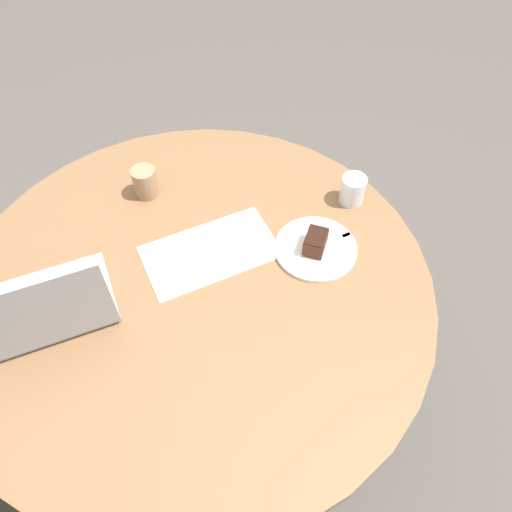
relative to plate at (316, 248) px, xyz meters
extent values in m
plane|color=#4C4742|center=(-0.34, -0.11, -0.74)|extent=(12.00, 12.00, 0.00)
cylinder|color=brown|center=(-0.34, -0.11, -0.73)|extent=(0.56, 0.56, 0.02)
cylinder|color=brown|center=(-0.34, -0.11, -0.38)|extent=(0.11, 0.11, 0.68)
cylinder|color=brown|center=(-0.34, -0.11, -0.02)|extent=(1.32, 1.32, 0.03)
cube|color=white|center=(-0.30, -0.01, 0.00)|extent=(0.43, 0.35, 0.00)
cylinder|color=silver|center=(0.00, 0.00, 0.00)|extent=(0.24, 0.24, 0.01)
cube|color=#472619|center=(0.00, 0.00, 0.03)|extent=(0.08, 0.09, 0.05)
cube|color=black|center=(0.00, 0.00, 0.06)|extent=(0.08, 0.09, 0.00)
cube|color=silver|center=(0.03, 0.01, 0.01)|extent=(0.16, 0.09, 0.00)
cube|color=silver|center=(0.09, 0.04, 0.01)|extent=(0.04, 0.04, 0.00)
cylinder|color=#997556|center=(-0.51, 0.23, 0.04)|extent=(0.07, 0.07, 0.10)
cylinder|color=silver|center=(0.13, 0.20, 0.04)|extent=(0.08, 0.08, 0.09)
cube|color=gray|center=(-0.72, -0.19, 0.00)|extent=(0.40, 0.34, 0.02)
cube|color=black|center=(-0.72, -0.19, 0.01)|extent=(0.31, 0.23, 0.00)
cube|color=gray|center=(-0.68, -0.30, 0.13)|extent=(0.32, 0.13, 0.24)
cube|color=black|center=(-0.68, -0.30, 0.13)|extent=(0.30, 0.12, 0.22)
camera|label=1|loc=(-0.18, -0.90, 1.12)|focal=35.00mm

